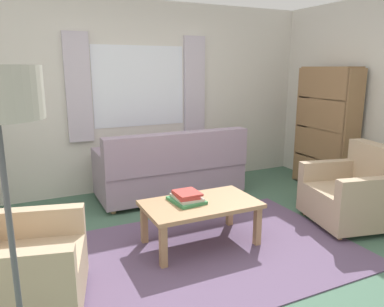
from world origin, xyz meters
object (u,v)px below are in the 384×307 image
couch (171,171)px  armchair_left (13,267)px  bookshelf (326,133)px  armchair_right (355,193)px  book_stack_on_table (187,197)px  coffee_table (200,208)px

couch → armchair_left: couch is taller
bookshelf → armchair_right: bearing=150.2°
armchair_right → book_stack_on_table: 1.92m
couch → coffee_table: couch is taller
armchair_left → bookshelf: 4.25m
armchair_left → bookshelf: (4.05, 1.20, 0.44)m
book_stack_on_table → couch: bearing=73.9°
coffee_table → armchair_right: bearing=-9.0°
couch → book_stack_on_table: size_ratio=5.18×
couch → book_stack_on_table: couch is taller
couch → armchair_right: (1.50, -1.67, -0.01)m
couch → armchair_right: size_ratio=1.90×
armchair_right → coffee_table: (-1.77, 0.28, 0.03)m
bookshelf → book_stack_on_table: bearing=106.8°
armchair_right → book_stack_on_table: bearing=-88.1°
armchair_left → coffee_table: 1.69m
armchair_left → armchair_right: bearing=-74.7°
armchair_left → coffee_table: size_ratio=0.92×
armchair_left → book_stack_on_table: size_ratio=2.75×
armchair_right → bookshelf: size_ratio=0.58×
book_stack_on_table → bookshelf: (2.52, 0.76, 0.31)m
armchair_right → coffee_table: 1.79m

